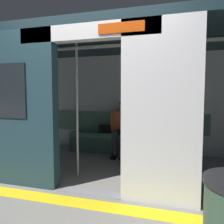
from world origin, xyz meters
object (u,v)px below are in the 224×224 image
handbag (105,129)px  grab_pole_door (77,108)px  book (138,133)px  grab_pole_far (129,109)px  bench_seat (124,139)px  person_seated (122,124)px  train_car (109,83)px

handbag → grab_pole_door: 1.66m
book → grab_pole_door: 1.84m
grab_pole_far → grab_pole_door: bearing=7.7°
bench_seat → handbag: bearing=-6.6°
bench_seat → handbag: handbag is taller
handbag → grab_pole_far: 1.78m
book → person_seated: bearing=-10.3°
person_seated → book: 0.41m
bench_seat → grab_pole_door: bearing=74.9°
bench_seat → person_seated: bearing=57.9°
grab_pole_door → grab_pole_far: (-0.81, -0.11, 0.00)m
book → handbag: bearing=-30.6°
bench_seat → grab_pole_far: (-0.41, 1.39, 0.75)m
bench_seat → grab_pole_far: grab_pole_far is taller
grab_pole_door → person_seated: bearing=-104.4°
person_seated → handbag: bearing=-14.0°
person_seated → book: bearing=-157.8°
book → grab_pole_door: (0.70, 1.58, 0.63)m
handbag → person_seated: bearing=166.0°
book → grab_pole_far: (-0.11, 1.47, 0.63)m
train_car → person_seated: bearing=-91.8°
train_car → person_seated: train_car is taller
book → grab_pole_far: 1.61m
person_seated → grab_pole_far: size_ratio=0.54×
train_car → person_seated: size_ratio=5.49×
grab_pole_door → grab_pole_far: bearing=-172.3°
handbag → grab_pole_door: size_ratio=0.12×
person_seated → grab_pole_far: bearing=108.1°
train_car → handbag: 1.45m
person_seated → train_car: bearing=88.2°
bench_seat → train_car: bearing=86.3°
bench_seat → book: 0.33m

